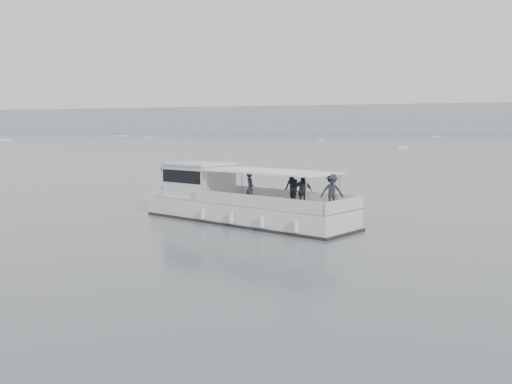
% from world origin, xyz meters
% --- Properties ---
extents(ground, '(1400.00, 1400.00, 0.00)m').
position_xyz_m(ground, '(0.00, 0.00, 0.00)').
color(ground, slate).
rests_on(ground, ground).
extents(headland, '(1400.00, 90.00, 28.00)m').
position_xyz_m(headland, '(0.00, 560.00, 14.00)').
color(headland, '#939EA8').
rests_on(headland, ground).
extents(tour_boat, '(13.34, 7.16, 5.69)m').
position_xyz_m(tour_boat, '(-2.20, 0.67, 0.93)').
color(tour_boat, silver).
rests_on(tour_boat, ground).
extents(moored_fleet, '(421.17, 324.04, 10.47)m').
position_xyz_m(moored_fleet, '(-36.98, 197.88, 0.36)').
color(moored_fleet, silver).
rests_on(moored_fleet, ground).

